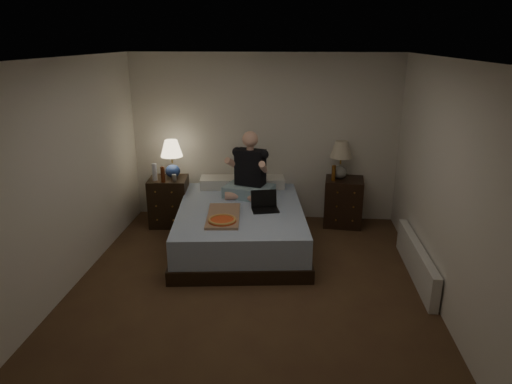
# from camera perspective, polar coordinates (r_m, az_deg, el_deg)

# --- Properties ---
(floor) EXTENTS (4.00, 4.50, 0.00)m
(floor) POSITION_cam_1_polar(r_m,az_deg,el_deg) (5.26, -0.84, -11.99)
(floor) COLOR brown
(floor) RESTS_ON ground
(ceiling) EXTENTS (4.00, 4.50, 0.00)m
(ceiling) POSITION_cam_1_polar(r_m,az_deg,el_deg) (4.53, -1.00, 16.37)
(ceiling) COLOR white
(ceiling) RESTS_ON ground
(wall_back) EXTENTS (4.00, 0.00, 2.50)m
(wall_back) POSITION_cam_1_polar(r_m,az_deg,el_deg) (6.92, 0.95, 6.72)
(wall_back) COLOR silver
(wall_back) RESTS_ON ground
(wall_front) EXTENTS (4.00, 0.00, 2.50)m
(wall_front) POSITION_cam_1_polar(r_m,az_deg,el_deg) (2.71, -5.79, -13.35)
(wall_front) COLOR silver
(wall_front) RESTS_ON ground
(wall_left) EXTENTS (0.00, 4.50, 2.50)m
(wall_left) POSITION_cam_1_polar(r_m,az_deg,el_deg) (5.32, -22.87, 1.57)
(wall_left) COLOR silver
(wall_left) RESTS_ON ground
(wall_right) EXTENTS (0.00, 4.50, 2.50)m
(wall_right) POSITION_cam_1_polar(r_m,az_deg,el_deg) (4.97, 22.69, 0.44)
(wall_right) COLOR silver
(wall_right) RESTS_ON ground
(bed) EXTENTS (1.87, 2.35, 0.54)m
(bed) POSITION_cam_1_polar(r_m,az_deg,el_deg) (6.19, -1.93, -4.24)
(bed) COLOR #5C80B9
(bed) RESTS_ON floor
(nightstand_left) EXTENTS (0.60, 0.55, 0.72)m
(nightstand_left) POSITION_cam_1_polar(r_m,az_deg,el_deg) (6.97, -10.80, -1.15)
(nightstand_left) COLOR black
(nightstand_left) RESTS_ON floor
(nightstand_right) EXTENTS (0.59, 0.54, 0.71)m
(nightstand_right) POSITION_cam_1_polar(r_m,az_deg,el_deg) (6.96, 10.85, -1.21)
(nightstand_right) COLOR black
(nightstand_right) RESTS_ON floor
(lamp_left) EXTENTS (0.37, 0.37, 0.56)m
(lamp_left) POSITION_cam_1_polar(r_m,az_deg,el_deg) (6.83, -10.45, 4.09)
(lamp_left) COLOR navy
(lamp_left) RESTS_ON nightstand_left
(lamp_right) EXTENTS (0.33, 0.33, 0.56)m
(lamp_right) POSITION_cam_1_polar(r_m,az_deg,el_deg) (6.78, 10.53, 3.95)
(lamp_right) COLOR gray
(lamp_right) RESTS_ON nightstand_right
(water_bottle) EXTENTS (0.07, 0.07, 0.25)m
(water_bottle) POSITION_cam_1_polar(r_m,az_deg,el_deg) (6.77, -12.56, 2.46)
(water_bottle) COLOR white
(water_bottle) RESTS_ON nightstand_left
(soda_can) EXTENTS (0.07, 0.07, 0.10)m
(soda_can) POSITION_cam_1_polar(r_m,az_deg,el_deg) (6.69, -10.19, 1.76)
(soda_can) COLOR #9D9D99
(soda_can) RESTS_ON nightstand_left
(beer_bottle_left) EXTENTS (0.06, 0.06, 0.23)m
(beer_bottle_left) POSITION_cam_1_polar(r_m,az_deg,el_deg) (6.66, -11.57, 2.17)
(beer_bottle_left) COLOR #58220C
(beer_bottle_left) RESTS_ON nightstand_left
(beer_bottle_right) EXTENTS (0.06, 0.06, 0.23)m
(beer_bottle_right) POSITION_cam_1_polar(r_m,az_deg,el_deg) (6.71, 9.68, 2.36)
(beer_bottle_right) COLOR #5E340D
(beer_bottle_right) RESTS_ON nightstand_right
(person) EXTENTS (0.78, 0.69, 0.93)m
(person) POSITION_cam_1_polar(r_m,az_deg,el_deg) (6.36, -0.89, 3.41)
(person) COLOR black
(person) RESTS_ON bed
(laptop) EXTENTS (0.40, 0.35, 0.24)m
(laptop) POSITION_cam_1_polar(r_m,az_deg,el_deg) (5.92, 1.16, -1.25)
(laptop) COLOR black
(laptop) RESTS_ON bed
(pizza_box) EXTENTS (0.46, 0.79, 0.08)m
(pizza_box) POSITION_cam_1_polar(r_m,az_deg,el_deg) (5.54, -4.24, -3.61)
(pizza_box) COLOR tan
(pizza_box) RESTS_ON bed
(radiator) EXTENTS (0.10, 1.60, 0.40)m
(radiator) POSITION_cam_1_polar(r_m,az_deg,el_deg) (5.74, 19.39, -8.11)
(radiator) COLOR silver
(radiator) RESTS_ON floor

